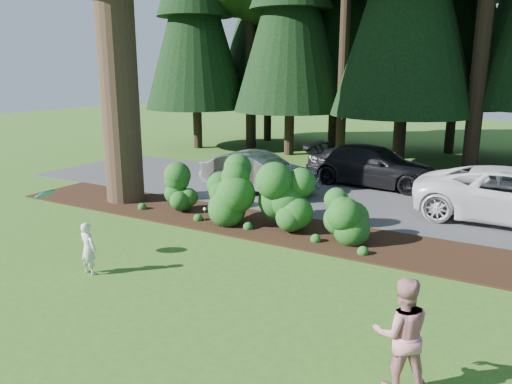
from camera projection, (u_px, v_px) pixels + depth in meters
ground at (167, 257)px, 11.88m from camera, size 80.00×80.00×0.00m
mulch_bed at (239, 221)px, 14.61m from camera, size 16.00×2.50×0.05m
driveway at (300, 192)px, 18.19m from camera, size 22.00×6.00×0.03m
shrub_row at (260, 200)px, 13.95m from camera, size 6.53×1.60×1.61m
lily_cluster at (213, 211)px, 13.93m from camera, size 0.69×0.09×0.57m
car_silver_wagon at (258, 172)px, 18.00m from camera, size 4.31×1.59×1.41m
car_dark_suv at (373, 166)px, 18.99m from camera, size 5.25×2.35×1.49m
child at (88, 248)px, 10.80m from camera, size 0.43×0.29×1.17m
adult at (402, 334)px, 6.85m from camera, size 1.00×0.92×1.65m
frisbee at (45, 194)px, 11.31m from camera, size 0.42×0.46×0.25m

